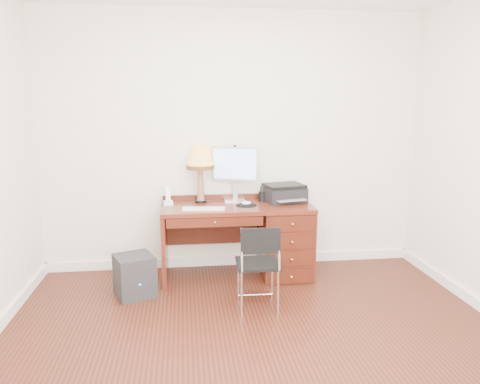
{
  "coord_description": "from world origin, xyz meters",
  "views": [
    {
      "loc": [
        -0.52,
        -3.16,
        1.78
      ],
      "look_at": [
        0.01,
        1.2,
        0.92
      ],
      "focal_mm": 35.0,
      "sensor_mm": 36.0,
      "label": 1
    }
  ],
  "objects": [
    {
      "name": "chair",
      "position": [
        0.09,
        0.55,
        0.47
      ],
      "size": [
        0.37,
        0.37,
        0.77
      ],
      "rotation": [
        0.0,
        0.0,
        -0.03
      ],
      "color": "black",
      "rests_on": "ground"
    },
    {
      "name": "pen_cup",
      "position": [
        0.29,
        1.55,
        0.8
      ],
      "size": [
        0.08,
        0.08,
        0.1
      ],
      "primitive_type": "cylinder",
      "color": "black",
      "rests_on": "desk"
    },
    {
      "name": "room_shell",
      "position": [
        0.0,
        0.63,
        0.05
      ],
      "size": [
        4.0,
        4.0,
        4.0
      ],
      "color": "white",
      "rests_on": "ground"
    },
    {
      "name": "leg_lamp",
      "position": [
        -0.35,
        1.57,
        1.18
      ],
      "size": [
        0.29,
        0.29,
        0.59
      ],
      "color": "black",
      "rests_on": "desk"
    },
    {
      "name": "ground",
      "position": [
        0.0,
        0.0,
        0.0
      ],
      "size": [
        4.0,
        4.0,
        0.0
      ],
      "primitive_type": "plane",
      "color": "#34140B",
      "rests_on": "ground"
    },
    {
      "name": "equipment_box",
      "position": [
        -1.0,
        1.01,
        0.19
      ],
      "size": [
        0.43,
        0.43,
        0.39
      ],
      "primitive_type": "cube",
      "rotation": [
        0.0,
        0.0,
        0.37
      ],
      "color": "black",
      "rests_on": "ground"
    },
    {
      "name": "keyboard",
      "position": [
        -0.34,
        1.24,
        0.76
      ],
      "size": [
        0.42,
        0.16,
        0.02
      ],
      "primitive_type": "cube",
      "rotation": [
        0.0,
        0.0,
        -0.12
      ],
      "color": "white",
      "rests_on": "desk"
    },
    {
      "name": "printer",
      "position": [
        0.51,
        1.52,
        0.84
      ],
      "size": [
        0.47,
        0.4,
        0.18
      ],
      "rotation": [
        0.0,
        0.0,
        0.23
      ],
      "color": "black",
      "rests_on": "desk"
    },
    {
      "name": "mouse_pad",
      "position": [
        0.09,
        1.36,
        0.76
      ],
      "size": [
        0.21,
        0.21,
        0.04
      ],
      "color": "black",
      "rests_on": "desk"
    },
    {
      "name": "monitor",
      "position": [
        0.0,
        1.64,
        1.1
      ],
      "size": [
        0.47,
        0.24,
        0.56
      ],
      "rotation": [
        0.0,
        0.0,
        -0.34
      ],
      "color": "silver",
      "rests_on": "desk"
    },
    {
      "name": "phone",
      "position": [
        -0.68,
        1.48,
        0.81
      ],
      "size": [
        0.1,
        0.1,
        0.19
      ],
      "rotation": [
        0.0,
        0.0,
        0.1
      ],
      "color": "white",
      "rests_on": "desk"
    },
    {
      "name": "desk",
      "position": [
        0.32,
        1.4,
        0.41
      ],
      "size": [
        1.5,
        0.67,
        0.75
      ],
      "color": "#5A1F13",
      "rests_on": "ground"
    }
  ]
}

